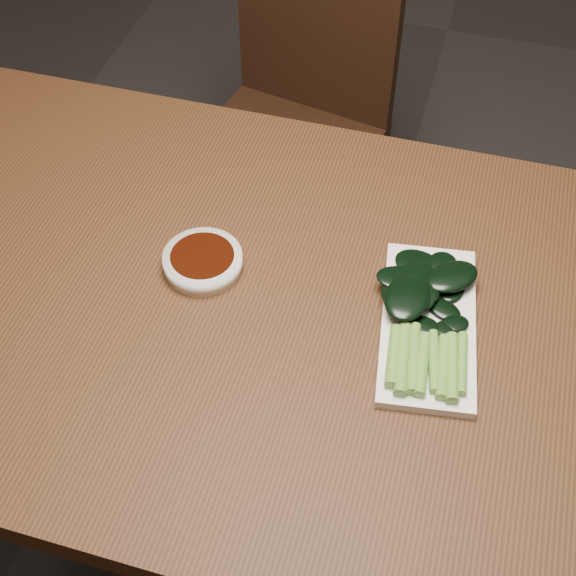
{
  "coord_description": "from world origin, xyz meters",
  "views": [
    {
      "loc": [
        0.16,
        -0.68,
        1.61
      ],
      "look_at": [
        -0.04,
        0.02,
        0.76
      ],
      "focal_mm": 50.0,
      "sensor_mm": 36.0,
      "label": 1
    }
  ],
  "objects_px": {
    "table": "(310,341)",
    "gai_lan": "(425,311)",
    "chair_far": "(295,116)",
    "sauce_bowl": "(203,261)",
    "serving_plate": "(428,324)"
  },
  "relations": [
    {
      "from": "serving_plate",
      "to": "chair_far",
      "type": "bearing_deg",
      "value": 118.02
    },
    {
      "from": "chair_far",
      "to": "sauce_bowl",
      "type": "relative_size",
      "value": 7.84
    },
    {
      "from": "chair_far",
      "to": "gai_lan",
      "type": "bearing_deg",
      "value": -51.21
    },
    {
      "from": "chair_far",
      "to": "serving_plate",
      "type": "xyz_separation_m",
      "value": [
        0.39,
        -0.73,
        0.27
      ]
    },
    {
      "from": "gai_lan",
      "to": "table",
      "type": "bearing_deg",
      "value": -172.51
    },
    {
      "from": "sauce_bowl",
      "to": "serving_plate",
      "type": "bearing_deg",
      "value": -3.22
    },
    {
      "from": "chair_far",
      "to": "gai_lan",
      "type": "relative_size",
      "value": 3.4
    },
    {
      "from": "table",
      "to": "gai_lan",
      "type": "height_order",
      "value": "gai_lan"
    },
    {
      "from": "serving_plate",
      "to": "gai_lan",
      "type": "bearing_deg",
      "value": 143.26
    },
    {
      "from": "table",
      "to": "sauce_bowl",
      "type": "xyz_separation_m",
      "value": [
        -0.17,
        0.03,
        0.09
      ]
    },
    {
      "from": "gai_lan",
      "to": "sauce_bowl",
      "type": "bearing_deg",
      "value": 177.75
    },
    {
      "from": "table",
      "to": "chair_far",
      "type": "xyz_separation_m",
      "value": [
        -0.23,
        0.75,
        -0.19
      ]
    },
    {
      "from": "chair_far",
      "to": "sauce_bowl",
      "type": "bearing_deg",
      "value": -74.1
    },
    {
      "from": "chair_far",
      "to": "serving_plate",
      "type": "distance_m",
      "value": 0.87
    },
    {
      "from": "table",
      "to": "gai_lan",
      "type": "xyz_separation_m",
      "value": [
        0.15,
        0.02,
        0.1
      ]
    }
  ]
}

